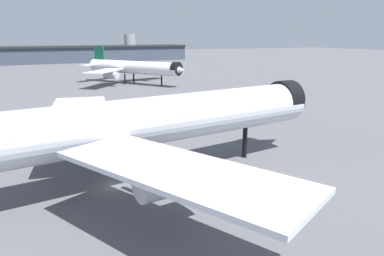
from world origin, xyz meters
The scene contains 5 objects.
ground centered at (0.00, 0.00, 0.00)m, with size 900.00×900.00×0.00m, color #56565B.
airliner_near_gate centered at (3.40, -0.08, 7.53)m, with size 58.35×52.66×17.08m.
airliner_far_taxiway centered at (27.64, 94.38, 6.22)m, with size 38.55×43.16×14.11m.
terminal_building centered at (4.39, 229.25, 5.99)m, with size 207.02×43.17×19.69m.
traffic_cone_wingtip centered at (0.44, 31.35, 0.37)m, with size 0.60×0.60×0.75m, color #F2600C.
Camera 1 is at (-8.27, -40.39, 17.62)m, focal length 33.03 mm.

